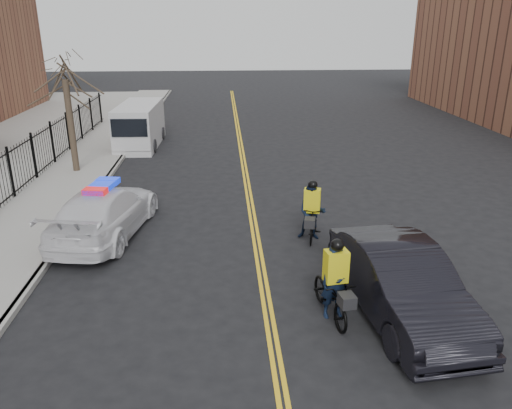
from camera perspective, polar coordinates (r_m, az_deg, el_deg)
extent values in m
plane|color=black|center=(13.79, 0.65, -7.73)|extent=(120.00, 120.00, 0.00)
cube|color=yellow|center=(21.17, -1.26, 2.45)|extent=(0.10, 60.00, 0.01)
cube|color=yellow|center=(21.18, -0.83, 2.46)|extent=(0.10, 60.00, 0.01)
cube|color=gray|center=(22.12, -20.85, 2.06)|extent=(3.00, 60.00, 0.15)
cube|color=gray|center=(21.72, -17.07, 2.19)|extent=(0.20, 60.00, 0.15)
cylinder|color=#3A2C22|center=(23.51, -20.39, 8.39)|extent=(0.28, 0.28, 4.00)
imported|color=white|center=(16.50, -16.90, -0.82)|extent=(3.05, 5.69, 1.57)
cube|color=#0C26CC|center=(16.23, -17.21, 2.03)|extent=(0.88, 1.53, 0.16)
imported|color=black|center=(11.98, 16.24, -8.61)|extent=(2.37, 5.33, 1.70)
cube|color=silver|center=(28.31, -13.15, 8.83)|extent=(2.12, 5.37, 2.26)
cube|color=silver|center=(26.13, -14.02, 7.39)|extent=(1.94, 0.84, 1.18)
cube|color=black|center=(25.63, -14.30, 8.48)|extent=(1.77, 0.15, 0.89)
cylinder|color=black|center=(27.16, -15.56, 6.45)|extent=(0.27, 0.70, 0.69)
cylinder|color=black|center=(26.79, -11.64, 6.59)|extent=(0.27, 0.70, 0.69)
cylinder|color=black|center=(30.16, -14.26, 7.88)|extent=(0.27, 0.70, 0.69)
cylinder|color=black|center=(29.83, -10.72, 8.02)|extent=(0.27, 0.70, 0.69)
imported|color=black|center=(11.80, 8.92, -10.28)|extent=(1.01, 2.07, 1.04)
imported|color=black|center=(11.62, 9.02, -8.69)|extent=(0.71, 0.53, 1.79)
cube|color=yellow|center=(11.44, 9.13, -6.96)|extent=(0.56, 0.43, 0.75)
sphere|color=black|center=(11.21, 9.27, -4.63)|extent=(0.30, 0.30, 0.30)
cube|color=black|center=(11.11, 10.35, -10.73)|extent=(0.38, 0.42, 0.28)
imported|color=black|center=(15.74, 6.34, -1.91)|extent=(0.99, 1.97, 1.14)
imported|color=black|center=(15.62, 6.38, -0.86)|extent=(0.99, 0.86, 1.76)
cube|color=yellow|center=(15.49, 6.44, 0.47)|extent=(0.57, 0.45, 0.74)
sphere|color=black|center=(15.33, 6.51, 2.24)|extent=(0.30, 0.30, 0.30)
cube|color=black|center=(15.02, 6.16, -2.08)|extent=(0.40, 0.43, 0.27)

